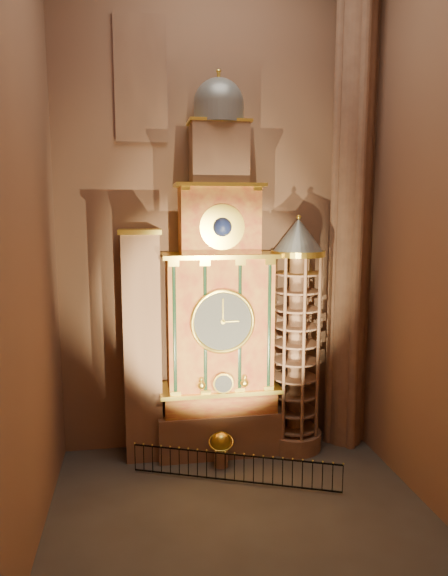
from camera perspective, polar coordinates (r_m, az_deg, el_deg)
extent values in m
plane|color=#383330|center=(20.64, 1.86, -23.56)|extent=(14.00, 14.00, 0.00)
plane|color=#8F684D|center=(23.37, -0.97, 8.65)|extent=(22.00, 0.00, 22.00)
plane|color=#8F684D|center=(17.45, -21.33, 8.07)|extent=(0.00, 22.00, 22.00)
plane|color=#8F684D|center=(20.09, 22.20, 8.02)|extent=(0.00, 22.00, 22.00)
cube|color=#8C634C|center=(24.52, -0.55, -15.42)|extent=(5.60, 2.20, 2.00)
cube|color=maroon|center=(23.94, -0.55, -12.14)|extent=(5.00, 2.00, 1.00)
cube|color=#FFDC4B|center=(23.71, -0.53, -10.94)|extent=(5.40, 2.30, 0.18)
cube|color=maroon|center=(22.94, -0.56, -3.94)|extent=(4.60, 2.00, 6.00)
cylinder|color=black|center=(21.87, -5.53, -4.60)|extent=(0.32, 0.32, 5.60)
cylinder|color=black|center=(22.00, -2.14, -4.49)|extent=(0.32, 0.32, 5.60)
cylinder|color=black|center=(22.24, 1.70, -4.34)|extent=(0.32, 0.32, 5.60)
cylinder|color=black|center=(22.53, 4.95, -4.20)|extent=(0.32, 0.32, 5.60)
cube|color=#FFDC4B|center=(22.42, -0.55, 3.66)|extent=(5.00, 2.25, 0.18)
cylinder|color=#2D3033|center=(21.90, -0.14, -3.74)|extent=(2.60, 0.12, 2.60)
torus|color=#FFDC4B|center=(21.85, -0.12, -3.77)|extent=(2.80, 0.16, 2.80)
cylinder|color=#FFDC4B|center=(22.49, -0.08, -10.56)|extent=(0.90, 0.10, 0.90)
sphere|color=#FFDC4B|center=(22.43, -2.54, -10.76)|extent=(0.36, 0.36, 0.36)
sphere|color=#FFDC4B|center=(22.72, 2.30, -10.49)|extent=(0.36, 0.36, 0.36)
cube|color=maroon|center=(22.39, -0.58, 7.37)|extent=(3.40, 1.80, 3.00)
sphere|color=#0C1440|center=(21.50, -0.19, 6.79)|extent=(0.80, 0.80, 0.80)
cube|color=#FFDC4B|center=(22.36, -0.57, 11.34)|extent=(3.80, 2.00, 0.15)
cube|color=#8C634C|center=(22.50, -0.59, 14.52)|extent=(2.40, 1.60, 2.60)
sphere|color=slate|center=(22.81, -0.60, 19.77)|extent=(2.10, 2.10, 2.10)
cylinder|color=#FFDC4B|center=(23.00, -0.60, 21.97)|extent=(0.14, 0.14, 0.80)
cube|color=#8C634C|center=(22.90, -9.05, -6.64)|extent=(1.60, 1.40, 10.00)
cube|color=#FFDC4B|center=(23.11, -8.91, -11.71)|extent=(1.35, 0.10, 2.10)
cube|color=#551716|center=(23.06, -8.91, -11.76)|extent=(1.05, 0.04, 1.75)
cube|color=#FFDC4B|center=(22.35, -9.07, -5.44)|extent=(1.35, 0.10, 2.10)
cube|color=#551716|center=(22.29, -9.07, -5.48)|extent=(1.05, 0.04, 1.75)
cube|color=#FFDC4B|center=(21.86, -9.23, 1.18)|extent=(1.35, 0.10, 2.10)
cube|color=#551716|center=(21.80, -9.23, 1.16)|extent=(1.05, 0.04, 1.75)
cube|color=#FFDC4B|center=(22.12, -9.36, 6.21)|extent=(1.80, 1.60, 0.20)
cylinder|color=#8C634C|center=(25.24, 7.77, -16.26)|extent=(2.50, 2.50, 0.80)
cylinder|color=#8C634C|center=(23.71, 7.99, -6.34)|extent=(0.70, 0.70, 8.20)
cylinder|color=#FFDC4B|center=(22.99, 8.21, 3.82)|extent=(2.40, 2.40, 0.25)
cone|color=slate|center=(22.94, 8.25, 5.81)|extent=(2.30, 2.30, 1.50)
sphere|color=#FFDC4B|center=(22.91, 8.30, 7.81)|extent=(0.20, 0.20, 0.20)
cylinder|color=#8C634C|center=(24.11, 14.04, 8.40)|extent=(1.60, 1.60, 22.00)
cylinder|color=#8C634C|center=(24.44, 15.78, 8.33)|extent=(0.44, 0.44, 22.00)
cylinder|color=#8C634C|center=(23.81, 12.26, 8.46)|extent=(0.44, 0.44, 22.00)
cylinder|color=#8C634C|center=(24.85, 13.30, 8.42)|extent=(0.44, 0.44, 22.00)
cylinder|color=#8C634C|center=(23.38, 14.83, 8.37)|extent=(0.44, 0.44, 22.00)
cube|color=navy|center=(23.69, -9.26, 21.97)|extent=(2.00, 0.10, 5.00)
cube|color=#8C634C|center=(23.64, -9.26, 22.00)|extent=(2.20, 0.06, 5.20)
cylinder|color=#8C634C|center=(23.40, -0.33, -18.44)|extent=(0.59, 0.59, 0.68)
sphere|color=gold|center=(23.06, -0.33, -16.71)|extent=(0.88, 0.88, 0.88)
torus|color=gold|center=(23.06, -0.33, -16.71)|extent=(1.22, 1.17, 0.47)
cube|color=black|center=(21.78, 1.18, -18.02)|extent=(7.98, 3.20, 0.05)
cube|color=black|center=(22.30, 1.17, -20.59)|extent=(7.98, 3.20, 0.05)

